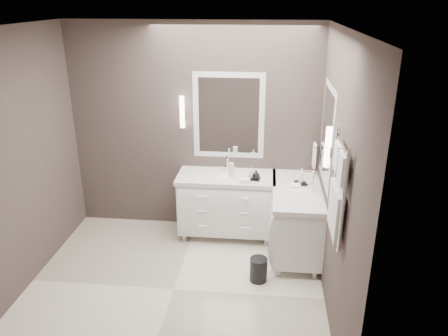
# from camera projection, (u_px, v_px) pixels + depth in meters

# --- Properties ---
(floor) EXTENTS (3.20, 3.00, 0.01)m
(floor) POSITION_uv_depth(u_px,v_px,m) (174.00, 290.00, 4.72)
(floor) COLOR white
(floor) RESTS_ON ground
(ceiling) EXTENTS (3.20, 3.00, 0.01)m
(ceiling) POSITION_uv_depth(u_px,v_px,m) (161.00, 27.00, 3.73)
(ceiling) COLOR white
(ceiling) RESTS_ON wall_back
(wall_back) EXTENTS (3.20, 0.01, 2.70)m
(wall_back) POSITION_uv_depth(u_px,v_px,m) (194.00, 130.00, 5.62)
(wall_back) COLOR #433835
(wall_back) RESTS_ON floor
(wall_front) EXTENTS (3.20, 0.01, 2.70)m
(wall_front) POSITION_uv_depth(u_px,v_px,m) (117.00, 261.00, 2.83)
(wall_front) COLOR #433835
(wall_front) RESTS_ON floor
(wall_left) EXTENTS (0.01, 3.00, 2.70)m
(wall_left) POSITION_uv_depth(u_px,v_px,m) (11.00, 168.00, 4.37)
(wall_left) COLOR #433835
(wall_left) RESTS_ON floor
(wall_right) EXTENTS (0.01, 3.00, 2.70)m
(wall_right) POSITION_uv_depth(u_px,v_px,m) (337.00, 180.00, 4.07)
(wall_right) COLOR #433835
(wall_right) RESTS_ON floor
(vanity_back) EXTENTS (1.24, 0.59, 0.97)m
(vanity_back) POSITION_uv_depth(u_px,v_px,m) (226.00, 201.00, 5.63)
(vanity_back) COLOR white
(vanity_back) RESTS_ON floor
(vanity_right) EXTENTS (0.59, 1.24, 0.97)m
(vanity_right) POSITION_uv_depth(u_px,v_px,m) (296.00, 216.00, 5.25)
(vanity_right) COLOR white
(vanity_right) RESTS_ON floor
(mirror_back) EXTENTS (0.90, 0.02, 1.10)m
(mirror_back) POSITION_uv_depth(u_px,v_px,m) (229.00, 116.00, 5.48)
(mirror_back) COLOR white
(mirror_back) RESTS_ON wall_back
(mirror_right) EXTENTS (0.02, 0.90, 1.10)m
(mirror_right) POSITION_uv_depth(u_px,v_px,m) (327.00, 135.00, 4.74)
(mirror_right) COLOR white
(mirror_right) RESTS_ON wall_right
(sconce_back) EXTENTS (0.06, 0.06, 0.40)m
(sconce_back) POSITION_uv_depth(u_px,v_px,m) (182.00, 113.00, 5.46)
(sconce_back) COLOR white
(sconce_back) RESTS_ON wall_back
(sconce_right) EXTENTS (0.06, 0.06, 0.40)m
(sconce_right) POSITION_uv_depth(u_px,v_px,m) (328.00, 148.00, 4.19)
(sconce_right) COLOR white
(sconce_right) RESTS_ON wall_right
(towel_bar_corner) EXTENTS (0.03, 0.22, 0.30)m
(towel_bar_corner) POSITION_uv_depth(u_px,v_px,m) (314.00, 155.00, 5.42)
(towel_bar_corner) COLOR white
(towel_bar_corner) RESTS_ON wall_right
(towel_ladder) EXTENTS (0.06, 0.58, 0.90)m
(towel_ladder) POSITION_uv_depth(u_px,v_px,m) (337.00, 194.00, 3.69)
(towel_ladder) COLOR white
(towel_ladder) RESTS_ON wall_right
(waste_bin) EXTENTS (0.25, 0.25, 0.27)m
(waste_bin) POSITION_uv_depth(u_px,v_px,m) (258.00, 269.00, 4.82)
(waste_bin) COLOR black
(waste_bin) RESTS_ON floor
(amenity_tray_back) EXTENTS (0.17, 0.14, 0.02)m
(amenity_tray_back) POSITION_uv_depth(u_px,v_px,m) (254.00, 178.00, 5.37)
(amenity_tray_back) COLOR black
(amenity_tray_back) RESTS_ON vanity_back
(amenity_tray_right) EXTENTS (0.16, 0.18, 0.02)m
(amenity_tray_right) POSITION_uv_depth(u_px,v_px,m) (301.00, 183.00, 5.24)
(amenity_tray_right) COLOR black
(amenity_tray_right) RESTS_ON vanity_right
(water_bottle) EXTENTS (0.07, 0.07, 0.19)m
(water_bottle) POSITION_uv_depth(u_px,v_px,m) (231.00, 170.00, 5.40)
(water_bottle) COLOR silver
(water_bottle) RESTS_ON vanity_back
(soap_bottle_a) EXTENTS (0.07, 0.07, 0.12)m
(soap_bottle_a) POSITION_uv_depth(u_px,v_px,m) (251.00, 172.00, 5.36)
(soap_bottle_a) COLOR white
(soap_bottle_a) RESTS_ON amenity_tray_back
(soap_bottle_b) EXTENTS (0.12, 0.12, 0.11)m
(soap_bottle_b) POSITION_uv_depth(u_px,v_px,m) (256.00, 174.00, 5.31)
(soap_bottle_b) COLOR black
(soap_bottle_b) RESTS_ON amenity_tray_back
(soap_bottle_c) EXTENTS (0.07, 0.07, 0.17)m
(soap_bottle_c) POSITION_uv_depth(u_px,v_px,m) (301.00, 176.00, 5.20)
(soap_bottle_c) COLOR white
(soap_bottle_c) RESTS_ON amenity_tray_right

